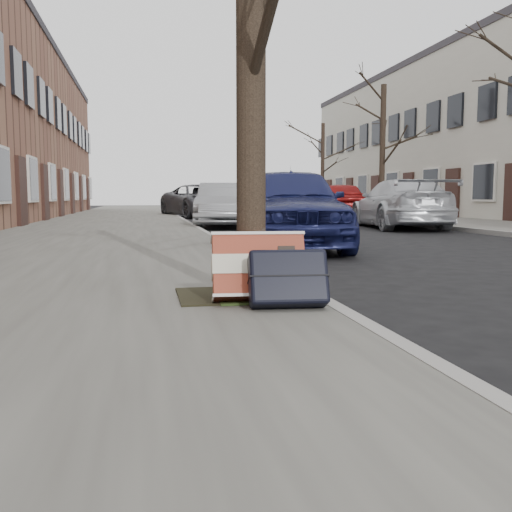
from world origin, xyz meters
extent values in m
cube|color=slate|center=(-3.70, 15.00, 0.06)|extent=(5.00, 70.00, 0.12)
cube|color=slate|center=(7.80, 15.00, 0.06)|extent=(4.00, 70.00, 0.12)
cube|color=black|center=(-2.00, 1.20, 0.13)|extent=(0.85, 0.85, 0.02)
cube|color=maroon|center=(-1.81, 0.86, 0.40)|extent=(0.75, 0.45, 0.56)
cube|color=black|center=(-1.64, 0.59, 0.35)|extent=(0.62, 0.39, 0.46)
imported|color=#161B4A|center=(-0.05, 6.74, 0.77)|extent=(2.36, 4.70, 1.54)
imported|color=#94969A|center=(-0.24, 14.33, 0.70)|extent=(2.26, 4.43, 1.39)
imported|color=#3D3C41|center=(-0.12, 22.82, 0.76)|extent=(3.77, 5.91, 1.52)
imported|color=#B6B9BF|center=(4.87, 12.53, 0.73)|extent=(2.68, 5.24, 1.46)
imported|color=maroon|center=(4.66, 17.78, 0.76)|extent=(2.25, 4.62, 1.52)
cylinder|color=black|center=(7.20, 19.27, 2.86)|extent=(0.24, 0.24, 5.48)
cylinder|color=black|center=(7.20, 27.47, 2.57)|extent=(0.21, 0.21, 4.90)
camera|label=1|loc=(-2.69, -3.52, 0.96)|focal=40.00mm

